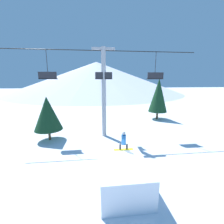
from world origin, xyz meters
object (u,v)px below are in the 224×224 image
object	(u,v)px
pine_tree_near	(48,113)
distant_skier	(49,131)
snow_ramp	(122,173)
snowboarder	(124,141)

from	to	relation	value
pine_tree_near	distant_skier	distance (m)	2.48
snow_ramp	distant_skier	world-z (taller)	snow_ramp
snow_ramp	pine_tree_near	size ratio (longest dim) A/B	0.91
snow_ramp	snowboarder	bearing A→B (deg)	75.78
pine_tree_near	distant_skier	world-z (taller)	pine_tree_near
snowboarder	distant_skier	xyz separation A→B (m)	(-7.10, 7.69, -1.67)
snowboarder	distant_skier	world-z (taller)	snowboarder
snow_ramp	pine_tree_near	distance (m)	10.47
distant_skier	snowboarder	bearing A→B (deg)	-47.32
snow_ramp	pine_tree_near	bearing A→B (deg)	128.83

